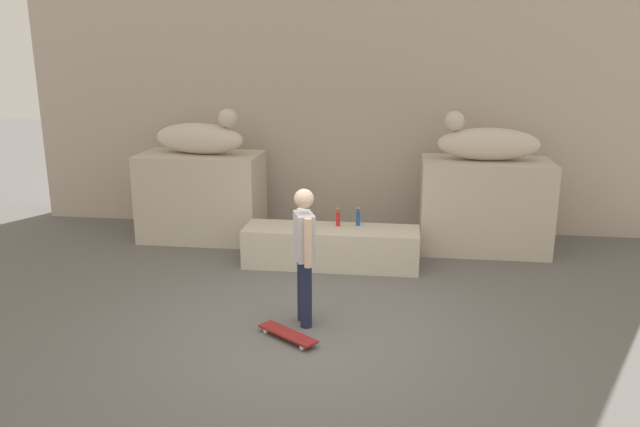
{
  "coord_description": "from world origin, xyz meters",
  "views": [
    {
      "loc": [
        1.03,
        -6.71,
        3.25
      ],
      "look_at": [
        -0.03,
        1.2,
        1.1
      ],
      "focal_mm": 34.98,
      "sensor_mm": 36.0,
      "label": 1
    }
  ],
  "objects_px": {
    "bottle_blue": "(358,218)",
    "skater": "(304,251)",
    "statue_reclining_right": "(486,143)",
    "skateboard": "(288,334)",
    "statue_reclining_left": "(201,137)",
    "bottle_red": "(338,219)"
  },
  "relations": [
    {
      "from": "bottle_red",
      "to": "statue_reclining_right",
      "type": "bearing_deg",
      "value": 23.56
    },
    {
      "from": "statue_reclining_left",
      "to": "bottle_red",
      "type": "bearing_deg",
      "value": -11.67
    },
    {
      "from": "statue_reclining_left",
      "to": "skateboard",
      "type": "relative_size",
      "value": 2.19
    },
    {
      "from": "bottle_red",
      "to": "skater",
      "type": "bearing_deg",
      "value": -94.23
    },
    {
      "from": "statue_reclining_right",
      "to": "bottle_blue",
      "type": "relative_size",
      "value": 5.66
    },
    {
      "from": "skater",
      "to": "bottle_blue",
      "type": "distance_m",
      "value": 2.35
    },
    {
      "from": "skateboard",
      "to": "bottle_blue",
      "type": "xyz_separation_m",
      "value": [
        0.59,
        2.74,
        0.64
      ]
    },
    {
      "from": "statue_reclining_left",
      "to": "skater",
      "type": "relative_size",
      "value": 1.0
    },
    {
      "from": "skateboard",
      "to": "bottle_red",
      "type": "bearing_deg",
      "value": -60.16
    },
    {
      "from": "statue_reclining_right",
      "to": "bottle_red",
      "type": "distance_m",
      "value": 2.68
    },
    {
      "from": "skater",
      "to": "statue_reclining_left",
      "type": "bearing_deg",
      "value": 15.63
    },
    {
      "from": "bottle_blue",
      "to": "bottle_red",
      "type": "distance_m",
      "value": 0.31
    },
    {
      "from": "statue_reclining_right",
      "to": "bottle_blue",
      "type": "height_order",
      "value": "statue_reclining_right"
    },
    {
      "from": "statue_reclining_right",
      "to": "bottle_blue",
      "type": "xyz_separation_m",
      "value": [
        -1.95,
        -0.92,
        -1.06
      ]
    },
    {
      "from": "statue_reclining_right",
      "to": "skateboard",
      "type": "distance_m",
      "value": 4.78
    },
    {
      "from": "statue_reclining_left",
      "to": "bottle_red",
      "type": "relative_size",
      "value": 6.01
    },
    {
      "from": "statue_reclining_right",
      "to": "skateboard",
      "type": "xyz_separation_m",
      "value": [
        -2.54,
        -3.66,
        -1.71
      ]
    },
    {
      "from": "statue_reclining_right",
      "to": "bottle_red",
      "type": "height_order",
      "value": "statue_reclining_right"
    },
    {
      "from": "statue_reclining_right",
      "to": "skater",
      "type": "height_order",
      "value": "statue_reclining_right"
    },
    {
      "from": "bottle_blue",
      "to": "skater",
      "type": "bearing_deg",
      "value": -101.54
    },
    {
      "from": "statue_reclining_left",
      "to": "skateboard",
      "type": "bearing_deg",
      "value": -49.48
    },
    {
      "from": "statue_reclining_right",
      "to": "skateboard",
      "type": "bearing_deg",
      "value": 55.09
    }
  ]
}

